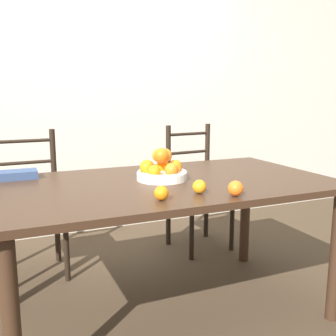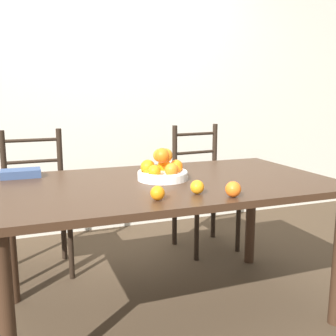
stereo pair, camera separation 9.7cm
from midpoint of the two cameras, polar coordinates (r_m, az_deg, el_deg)
ground_plane at (r=2.41m, az=-1.50°, el=-20.14°), size 12.00×12.00×0.00m
wall_back at (r=3.58m, az=-11.27°, el=11.51°), size 8.00×0.06×2.60m
dining_table at (r=2.14m, az=-1.59°, el=-4.22°), size 1.80×1.02×0.77m
fruit_bowl at (r=2.15m, az=-2.18°, el=-0.27°), size 0.28×0.28×0.18m
orange_loose_0 at (r=1.85m, az=3.10°, el=-2.73°), size 0.07×0.07×0.07m
orange_loose_1 at (r=1.82m, az=8.29°, el=-2.96°), size 0.07×0.07×0.07m
orange_loose_2 at (r=1.73m, az=-2.57°, el=-3.67°), size 0.07×0.07×0.07m
chair_left at (r=2.87m, az=-20.26°, el=-5.54°), size 0.43×0.41×0.99m
chair_right at (r=3.19m, az=3.36°, el=-3.30°), size 0.46×0.44×0.99m
book_stack at (r=2.35m, az=-22.16°, el=-0.92°), size 0.21×0.13×0.04m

